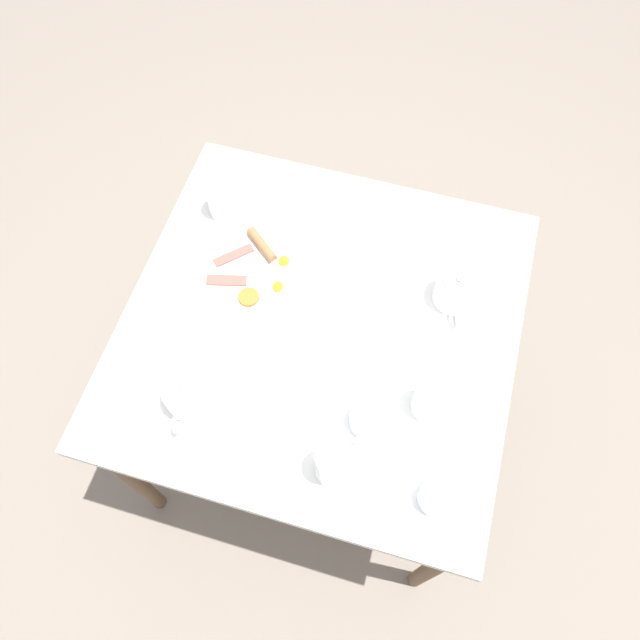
% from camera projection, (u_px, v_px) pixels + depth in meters
% --- Properties ---
extents(ground_plane, '(8.00, 8.00, 0.00)m').
position_uv_depth(ground_plane, '(320.00, 419.00, 2.27)').
color(ground_plane, '#70665B').
extents(table, '(0.99, 0.97, 0.77)m').
position_uv_depth(table, '(320.00, 337.00, 1.65)').
color(table, white).
rests_on(table, ground_plane).
extents(breakfast_plate, '(0.30, 0.30, 0.04)m').
position_uv_depth(breakfast_plate, '(257.00, 272.00, 1.64)').
color(breakfast_plate, white).
rests_on(breakfast_plate, table).
extents(teapot_near, '(0.11, 0.18, 0.11)m').
position_uv_depth(teapot_near, '(456.00, 290.00, 1.57)').
color(teapot_near, white).
rests_on(teapot_near, table).
extents(teapot_far, '(0.11, 0.19, 0.11)m').
position_uv_depth(teapot_far, '(187.00, 395.00, 1.45)').
color(teapot_far, white).
rests_on(teapot_far, table).
extents(teacup_with_saucer_left, '(0.16, 0.16, 0.06)m').
position_uv_depth(teacup_with_saucer_left, '(367.00, 421.00, 1.44)').
color(teacup_with_saucer_left, white).
rests_on(teacup_with_saucer_left, table).
extents(teacup_with_saucer_right, '(0.16, 0.16, 0.06)m').
position_uv_depth(teacup_with_saucer_right, '(436.00, 497.00, 1.36)').
color(teacup_with_saucer_right, white).
rests_on(teacup_with_saucer_right, table).
extents(water_glass_tall, '(0.08, 0.08, 0.12)m').
position_uv_depth(water_glass_tall, '(332.00, 464.00, 1.36)').
color(water_glass_tall, white).
rests_on(water_glass_tall, table).
extents(water_glass_short, '(0.08, 0.08, 0.10)m').
position_uv_depth(water_glass_short, '(429.00, 400.00, 1.44)').
color(water_glass_short, white).
rests_on(water_glass_short, table).
extents(wine_glass_spare, '(0.08, 0.08, 0.10)m').
position_uv_depth(wine_glass_spare, '(221.00, 199.00, 1.70)').
color(wine_glass_spare, white).
rests_on(wine_glass_spare, table).
extents(napkin_folded, '(0.16, 0.18, 0.01)m').
position_uv_depth(napkin_folded, '(352.00, 321.00, 1.58)').
color(napkin_folded, white).
rests_on(napkin_folded, table).
extents(fork_by_plate, '(0.14, 0.11, 0.00)m').
position_uv_depth(fork_by_plate, '(333.00, 201.00, 1.75)').
color(fork_by_plate, silver).
rests_on(fork_by_plate, table).
extents(knife_by_plate, '(0.21, 0.04, 0.00)m').
position_uv_depth(knife_by_plate, '(408.00, 225.00, 1.72)').
color(knife_by_plate, silver).
rests_on(knife_by_plate, table).
extents(spoon_for_tea, '(0.07, 0.14, 0.00)m').
position_uv_depth(spoon_for_tea, '(298.00, 405.00, 1.48)').
color(spoon_for_tea, silver).
rests_on(spoon_for_tea, table).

